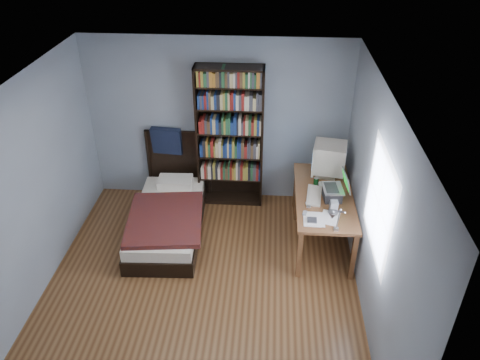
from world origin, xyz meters
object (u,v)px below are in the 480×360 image
at_px(desk, 320,195).
at_px(keyboard, 314,195).
at_px(desk_lamp, 334,216).
at_px(speaker, 334,208).
at_px(crt_monitor, 328,158).
at_px(bed, 169,214).
at_px(soda_can, 316,182).
at_px(bookshelf, 230,138).
at_px(laptop, 334,191).

relative_size(desk, keyboard, 3.52).
height_order(desk_lamp, speaker, desk_lamp).
distance_m(crt_monitor, bed, 2.36).
relative_size(soda_can, bed, 0.06).
distance_m(desk, bookshelf, 1.53).
relative_size(laptop, desk_lamp, 0.75).
relative_size(desk, crt_monitor, 3.25).
bearing_deg(laptop, speaker, -95.47).
distance_m(keyboard, soda_can, 0.28).
height_order(desk_lamp, soda_can, desk_lamp).
relative_size(desk, bed, 0.81).
xyz_separation_m(desk_lamp, soda_can, (-0.07, 1.29, -0.37)).
bearing_deg(crt_monitor, bed, -169.23).
bearing_deg(soda_can, laptop, -55.92).
relative_size(keyboard, bookshelf, 0.22).
distance_m(desk, soda_can, 0.45).
bearing_deg(desk, laptop, -78.85).
relative_size(keyboard, bed, 0.23).
bearing_deg(speaker, bookshelf, 135.84).
relative_size(crt_monitor, speaker, 2.77).
height_order(crt_monitor, keyboard, crt_monitor).
distance_m(desk_lamp, speaker, 0.75).
relative_size(desk, soda_can, 13.63).
xyz_separation_m(keyboard, speaker, (0.21, -0.36, 0.07)).
bearing_deg(bed, keyboard, -3.58).
height_order(speaker, bed, bed).
height_order(laptop, speaker, laptop).
bearing_deg(bookshelf, laptop, -33.74).
relative_size(laptop, soda_can, 3.37).
bearing_deg(laptop, desk, 101.15).
relative_size(laptop, keyboard, 0.87).
distance_m(crt_monitor, speaker, 0.92).
xyz_separation_m(crt_monitor, desk_lamp, (-0.10, -1.56, 0.15)).
bearing_deg(desk_lamp, soda_can, 93.12).
xyz_separation_m(desk_lamp, bookshelf, (-1.29, 1.93, -0.09)).
bearing_deg(desk_lamp, crt_monitor, 86.36).
height_order(laptop, soda_can, laptop).
height_order(laptop, desk_lamp, desk_lamp).
xyz_separation_m(desk, laptop, (0.11, -0.54, 0.42)).
distance_m(desk, laptop, 0.69).
xyz_separation_m(soda_can, bed, (-2.02, -0.14, -0.53)).
distance_m(laptop, soda_can, 0.37).
bearing_deg(bookshelf, keyboard, -37.87).
bearing_deg(desk_lamp, bed, 151.40).
bearing_deg(laptop, crt_monitor, 93.52).
xyz_separation_m(desk, keyboard, (-0.14, -0.50, 0.33)).
relative_size(desk_lamp, keyboard, 1.17).
xyz_separation_m(laptop, bed, (-2.23, 0.16, -0.58)).
height_order(desk_lamp, bed, desk_lamp).
height_order(speaker, bookshelf, bookshelf).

